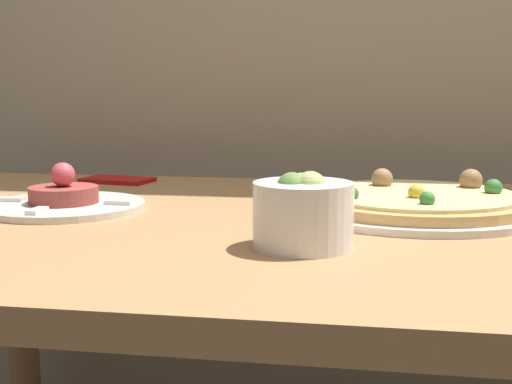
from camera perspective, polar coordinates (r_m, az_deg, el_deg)
name	(u,v)px	position (r m, az deg, el deg)	size (l,w,h in m)	color
dining_table	(358,287)	(0.99, 8.14, -7.52)	(1.50, 0.84, 0.76)	#AD7F51
pizza_plate	(417,203)	(1.05, 12.75, -0.85)	(0.36, 0.36, 0.06)	silver
tartare_plate	(64,201)	(1.09, -15.12, -0.71)	(0.24, 0.24, 0.07)	silver
small_bowl	(303,212)	(0.80, 3.78, -1.60)	(0.11, 0.11, 0.09)	white
napkin	(117,180)	(1.37, -11.03, 0.95)	(0.14, 0.10, 0.01)	red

